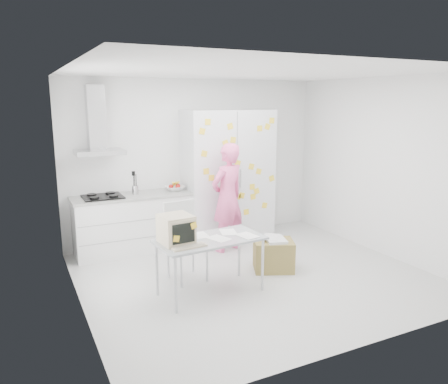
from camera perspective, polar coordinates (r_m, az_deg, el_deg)
name	(u,v)px	position (r m, az deg, el deg)	size (l,w,h in m)	color
floor	(253,276)	(6.10, 3.84, -10.92)	(4.50, 4.00, 0.02)	silver
walls	(230,171)	(6.34, 0.76, 2.79)	(4.52, 4.01, 2.70)	white
ceiling	(256,72)	(5.64, 4.24, 15.40)	(4.50, 4.00, 0.02)	white
counter_run	(134,222)	(7.02, -11.73, -3.92)	(1.84, 0.63, 1.28)	white
range_hood	(97,127)	(6.81, -16.26, 8.10)	(0.70, 0.48, 1.01)	silver
tall_cabinet	(228,176)	(7.42, 0.52, 2.16)	(1.50, 0.68, 2.20)	silver
person	(228,198)	(6.83, 0.47, -0.76)	(0.63, 0.41, 1.71)	pink
desk	(189,235)	(5.22, -4.56, -5.56)	(1.36, 0.76, 1.04)	#9FA5AA
chair	(184,236)	(5.84, -5.25, -5.72)	(0.52, 0.52, 1.04)	silver
cardboard_box	(274,255)	(6.24, 6.49, -8.13)	(0.67, 0.61, 0.47)	olive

